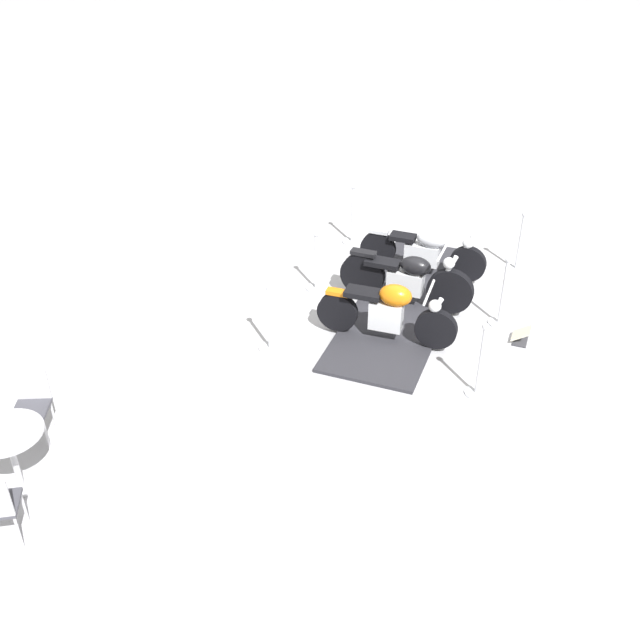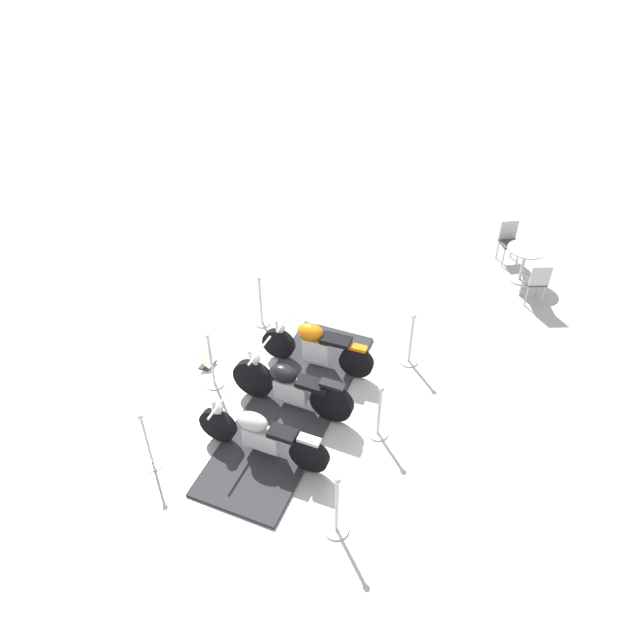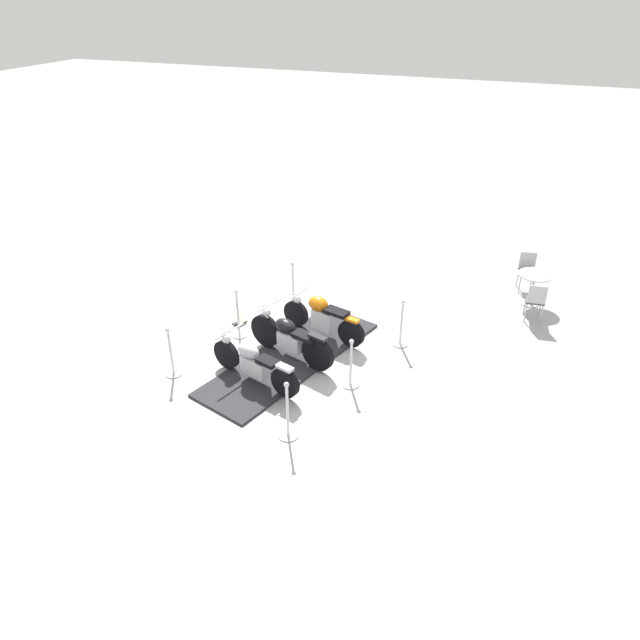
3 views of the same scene
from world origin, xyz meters
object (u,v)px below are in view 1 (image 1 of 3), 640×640
at_px(cafe_chair_near_table, 32,401).
at_px(cafe_table, 10,445).
at_px(motorcycle_black, 407,278).
at_px(stanchion_right_front, 479,371).
at_px(stanchion_left_rear, 352,225).
at_px(info_placard, 521,337).
at_px(stanchion_right_rear, 519,252).
at_px(stanchion_right_mid, 502,302).
at_px(motorcycle_copper, 388,311).
at_px(motorcycle_chrome, 425,250).
at_px(stanchion_left_mid, 316,271).
at_px(stanchion_left_front, 269,328).

bearing_deg(cafe_chair_near_table, cafe_table, -0.00).
relative_size(motorcycle_black, stanchion_right_front, 1.87).
distance_m(stanchion_left_rear, info_placard, 4.02).
bearing_deg(motorcycle_black, stanchion_right_rear, 52.44).
relative_size(stanchion_right_mid, cafe_table, 1.43).
relative_size(motorcycle_copper, motorcycle_black, 0.98).
distance_m(motorcycle_chrome, stanchion_left_mid, 1.86).
height_order(motorcycle_black, stanchion_right_mid, stanchion_right_mid).
relative_size(motorcycle_chrome, stanchion_left_rear, 1.84).
relative_size(stanchion_left_rear, cafe_table, 1.42).
bearing_deg(stanchion_right_mid, motorcycle_black, 73.29).
xyz_separation_m(stanchion_left_mid, stanchion_right_rear, (0.91, -3.37, 0.01)).
xyz_separation_m(motorcycle_black, stanchion_left_mid, (0.43, 1.44, -0.18)).
xyz_separation_m(motorcycle_black, stanchion_right_mid, (-0.42, -1.40, -0.13)).
bearing_deg(stanchion_left_front, stanchion_right_front, -106.72).
bearing_deg(stanchion_right_front, motorcycle_copper, 45.23).
relative_size(motorcycle_copper, stanchion_right_front, 1.84).
xyz_separation_m(info_placard, cafe_chair_near_table, (-2.51, 6.18, 0.47)).
bearing_deg(stanchion_left_mid, stanchion_left_rear, -16.72).
bearing_deg(stanchion_left_rear, cafe_table, 151.27).
height_order(stanchion_left_rear, stanchion_right_front, stanchion_left_rear).
xyz_separation_m(motorcycle_black, motorcycle_chrome, (1.02, -0.32, -0.03)).
xyz_separation_m(motorcycle_copper, stanchion_right_front, (-1.16, -1.17, -0.14)).
height_order(motorcycle_black, stanchion_left_rear, stanchion_left_rear).
xyz_separation_m(stanchion_left_front, stanchion_left_mid, (1.76, -0.53, -0.02)).
xyz_separation_m(motorcycle_chrome, stanchion_left_mid, (-0.58, 1.76, -0.14)).
relative_size(motorcycle_black, stanchion_left_mid, 1.99).
distance_m(motorcycle_black, motorcycle_chrome, 1.07).
bearing_deg(stanchion_left_mid, info_placard, -113.26).
bearing_deg(stanchion_right_mid, cafe_chair_near_table, 116.70).
xyz_separation_m(motorcycle_chrome, stanchion_left_rear, (1.18, 1.23, -0.12)).
bearing_deg(stanchion_left_rear, stanchion_left_front, 163.28).
xyz_separation_m(stanchion_right_mid, stanchion_left_rear, (2.62, 2.31, -0.03)).
xyz_separation_m(stanchion_left_mid, stanchion_right_front, (-2.62, -2.31, 0.04)).
distance_m(motorcycle_black, cafe_chair_near_table, 5.66).
height_order(stanchion_left_front, cafe_chair_near_table, stanchion_left_front).
xyz_separation_m(stanchion_right_rear, info_placard, (-2.24, 0.28, -0.26)).
relative_size(motorcycle_black, cafe_chair_near_table, 2.20).
bearing_deg(stanchion_right_rear, motorcycle_black, 124.78).
bearing_deg(stanchion_left_rear, motorcycle_copper, -169.23).
xyz_separation_m(motorcycle_chrome, cafe_chair_near_table, (-4.42, 4.85, 0.08)).
xyz_separation_m(stanchion_right_mid, cafe_chair_near_table, (-2.98, 5.93, 0.18)).
xyz_separation_m(stanchion_left_front, info_placard, (0.43, -3.62, -0.27)).
xyz_separation_m(motorcycle_copper, info_placard, (0.13, -1.95, -0.44)).
xyz_separation_m(stanchion_left_rear, stanchion_right_front, (-4.38, -1.78, 0.03)).
bearing_deg(motorcycle_black, stanchion_left_front, -128.32).
xyz_separation_m(stanchion_left_front, stanchion_right_front, (-0.85, -2.84, 0.03)).
relative_size(motorcycle_black, stanchion_right_rear, 1.92).
xyz_separation_m(motorcycle_chrome, cafe_table, (-5.23, 4.75, 0.13)).
bearing_deg(stanchion_left_rear, stanchion_right_rear, -106.72).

